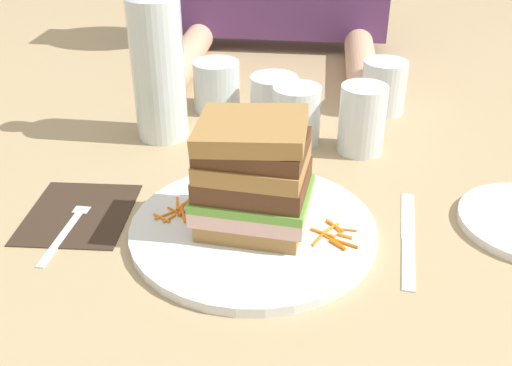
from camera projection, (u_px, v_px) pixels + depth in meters
The scene contains 31 objects.
ground_plane at pixel (258, 233), 0.71m from camera, with size 3.00×3.00×0.00m, color tan.
main_plate at pixel (253, 229), 0.71m from camera, with size 0.29×0.29×0.01m, color white.
sandwich at pixel (253, 177), 0.67m from camera, with size 0.14×0.12×0.14m.
carrot_shred_0 at pixel (161, 220), 0.71m from camera, with size 0.00×0.00×0.03m, color orange.
carrot_shred_1 at pixel (189, 213), 0.72m from camera, with size 0.00×0.00×0.02m, color orange.
carrot_shred_2 at pixel (181, 210), 0.73m from camera, with size 0.00×0.00×0.03m, color orange.
carrot_shred_3 at pixel (184, 216), 0.72m from camera, with size 0.00×0.00×0.03m, color orange.
carrot_shred_4 at pixel (164, 215), 0.72m from camera, with size 0.00×0.00×0.03m, color orange.
carrot_shred_5 at pixel (174, 211), 0.73m from camera, with size 0.00×0.00×0.02m, color orange.
carrot_shred_6 at pixel (168, 221), 0.71m from camera, with size 0.00×0.00×0.02m, color orange.
carrot_shred_7 at pixel (184, 204), 0.74m from camera, with size 0.00×0.00×0.03m, color orange.
carrot_shred_8 at pixel (177, 204), 0.74m from camera, with size 0.00×0.00×0.03m, color orange.
carrot_shred_9 at pixel (318, 240), 0.68m from camera, with size 0.00×0.00×0.02m, color orange.
carrot_shred_10 at pixel (335, 226), 0.70m from camera, with size 0.00×0.00×0.03m, color orange.
carrot_shred_11 at pixel (348, 231), 0.69m from camera, with size 0.00×0.00×0.02m, color orange.
carrot_shred_12 at pixel (337, 228), 0.70m from camera, with size 0.00×0.00×0.03m, color orange.
carrot_shred_13 at pixel (330, 227), 0.70m from camera, with size 0.00×0.00×0.03m, color orange.
carrot_shred_14 at pixel (345, 243), 0.67m from camera, with size 0.00×0.00×0.03m, color orange.
carrot_shred_15 at pixel (345, 236), 0.68m from camera, with size 0.00×0.00×0.02m, color orange.
carrot_shred_16 at pixel (337, 245), 0.67m from camera, with size 0.00×0.00×0.02m, color orange.
carrot_shred_17 at pixel (323, 233), 0.69m from camera, with size 0.00×0.00×0.03m, color orange.
carrot_shred_18 at pixel (331, 239), 0.68m from camera, with size 0.00×0.00×0.03m, color orange.
napkin_dark at pixel (79, 213), 0.75m from camera, with size 0.13×0.15×0.00m, color #38281E.
fork at pixel (71, 221), 0.73m from camera, with size 0.02×0.17×0.00m.
knife at pixel (408, 239), 0.70m from camera, with size 0.04×0.20×0.00m.
juice_glass at pixel (362, 123), 0.88m from camera, with size 0.07×0.07×0.10m.
water_bottle at pixel (157, 58), 0.88m from camera, with size 0.08×0.08×0.28m.
empty_tumbler_0 at pixel (274, 98), 0.98m from camera, with size 0.08×0.08×0.07m, color silver.
empty_tumbler_1 at pixel (384, 86), 1.01m from camera, with size 0.08×0.08×0.09m, color silver.
empty_tumbler_2 at pixel (296, 115), 0.91m from camera, with size 0.07×0.07×0.09m, color silver.
empty_tumbler_3 at pixel (217, 86), 1.02m from camera, with size 0.08×0.08×0.08m, color silver.
Camera 1 is at (0.06, -0.58, 0.41)m, focal length 41.69 mm.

